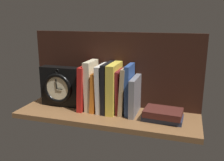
% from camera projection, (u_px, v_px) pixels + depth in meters
% --- Properties ---
extents(ground_plane, '(0.89, 0.27, 0.03)m').
position_uv_depth(ground_plane, '(106.00, 116.00, 1.20)').
color(ground_plane, brown).
extents(back_panel, '(0.89, 0.01, 0.39)m').
position_uv_depth(back_panel, '(114.00, 70.00, 1.27)').
color(back_panel, black).
rests_on(back_panel, ground_plane).
extents(book_red_requiem, '(0.04, 0.16, 0.23)m').
position_uv_depth(book_red_requiem, '(86.00, 87.00, 1.25)').
color(book_red_requiem, red).
rests_on(book_red_requiem, ground_plane).
extents(book_cream_twain, '(0.04, 0.13, 0.25)m').
position_uv_depth(book_cream_twain, '(91.00, 85.00, 1.23)').
color(book_cream_twain, beige).
rests_on(book_cream_twain, ground_plane).
extents(book_orange_pandolfini, '(0.03, 0.14, 0.20)m').
position_uv_depth(book_orange_pandolfini, '(97.00, 91.00, 1.23)').
color(book_orange_pandolfini, orange).
rests_on(book_orange_pandolfini, ground_plane).
extents(book_white_catcher, '(0.03, 0.15, 0.23)m').
position_uv_depth(book_white_catcher, '(102.00, 88.00, 1.22)').
color(book_white_catcher, silver).
rests_on(book_white_catcher, ground_plane).
extents(book_black_skeptic, '(0.03, 0.16, 0.24)m').
position_uv_depth(book_black_skeptic, '(108.00, 87.00, 1.21)').
color(book_black_skeptic, black).
rests_on(book_black_skeptic, ground_plane).
extents(book_yellow_seinlanguage, '(0.04, 0.16, 0.24)m').
position_uv_depth(book_yellow_seinlanguage, '(114.00, 88.00, 1.20)').
color(book_yellow_seinlanguage, gold).
rests_on(book_yellow_seinlanguage, ground_plane).
extents(book_maroon_dawkins, '(0.02, 0.13, 0.21)m').
position_uv_depth(book_maroon_dawkins, '(120.00, 91.00, 1.19)').
color(book_maroon_dawkins, maroon).
rests_on(book_maroon_dawkins, ground_plane).
extents(book_tan_shortstories, '(0.03, 0.14, 0.23)m').
position_uv_depth(book_tan_shortstories, '(125.00, 90.00, 1.19)').
color(book_tan_shortstories, tan).
rests_on(book_tan_shortstories, ground_plane).
extents(book_blue_modern, '(0.03, 0.13, 0.24)m').
position_uv_depth(book_blue_modern, '(130.00, 89.00, 1.18)').
color(book_blue_modern, '#2D4C8E').
rests_on(book_blue_modern, ground_plane).
extents(book_gray_chess, '(0.03, 0.17, 0.18)m').
position_uv_depth(book_gray_chess, '(135.00, 96.00, 1.18)').
color(book_gray_chess, gray).
rests_on(book_gray_chess, ground_plane).
extents(framed_clock, '(0.21, 0.07, 0.21)m').
position_uv_depth(framed_clock, '(60.00, 87.00, 1.28)').
color(framed_clock, black).
rests_on(framed_clock, ground_plane).
extents(book_stack_side, '(0.18, 0.13, 0.05)m').
position_uv_depth(book_stack_side, '(163.00, 115.00, 1.11)').
color(book_stack_side, '#232D4C').
rests_on(book_stack_side, ground_plane).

